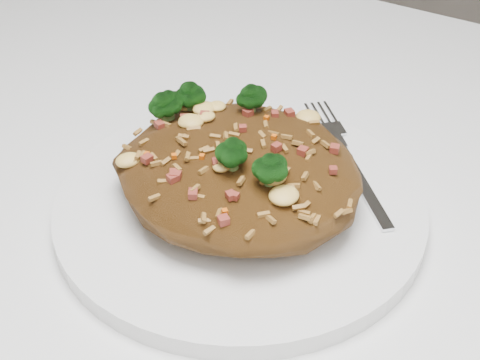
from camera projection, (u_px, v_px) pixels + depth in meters
name	position (u px, v px, depth m)	size (l,w,h in m)	color
dining_table	(240.00, 298.00, 0.53)	(1.20, 0.80, 0.75)	white
plate	(240.00, 205.00, 0.47)	(0.26, 0.26, 0.01)	white
fried_rice	(239.00, 161.00, 0.44)	(0.17, 0.15, 0.07)	brown
fork	(351.00, 165.00, 0.49)	(0.13, 0.13, 0.00)	silver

